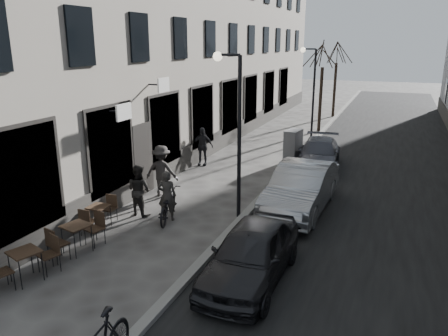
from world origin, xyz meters
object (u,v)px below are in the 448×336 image
Objects in this scene: tree_near at (323,54)px; car_far at (319,154)px; tree_far at (337,52)px; pedestrian_mid at (162,171)px; car_near at (251,253)px; streetlamp_far at (311,84)px; bicycle at (167,205)px; pedestrian_near at (139,190)px; bistro_set_a at (26,263)px; utility_cabinet at (293,147)px; bistro_set_b at (77,236)px; bistro_set_c at (99,215)px; streetlamp_near at (234,118)px; car_mid at (301,188)px; pedestrian_far at (202,146)px.

car_far is at bearing -80.16° from tree_near.
tree_near is 1.00× the size of tree_far.
car_near is (4.82, -4.36, -0.26)m from pedestrian_mid.
streetlamp_far reaches higher than bicycle.
tree_near reaches higher than pedestrian_near.
bistro_set_a is 1.04× the size of utility_cabinet.
streetlamp_far reaches higher than utility_cabinet.
pedestrian_near reaches higher than bicycle.
pedestrian_mid is at bearing -72.12° from bicycle.
bistro_set_b is at bearing 100.89° from pedestrian_near.
car_near reaches higher than bistro_set_c.
bistro_set_a is (-3.06, -5.49, -2.69)m from streetlamp_near.
streetlamp_near is at bearing -142.67° from car_mid.
tree_near is 19.57m from bistro_set_b.
streetlamp_far reaches higher than pedestrian_mid.
tree_far is at bearing 99.23° from utility_cabinet.
pedestrian_mid reaches higher than bistro_set_a.
bicycle is 0.47× the size of car_near.
tree_far is at bearing 96.98° from bistro_set_b.
car_mid is at bearing -163.03° from bicycle.
pedestrian_far is (-0.37, 10.61, 0.40)m from bistro_set_a.
pedestrian_mid is (0.31, 3.22, 0.50)m from bistro_set_c.
pedestrian_far is 0.40× the size of car_far.
utility_cabinet is at bearing 16.40° from pedestrian_far.
pedestrian_near is 0.39× the size of car_far.
car_mid reaches higher than bistro_set_a.
car_mid reaches higher than car_far.
tree_far is 24.87m from car_near.
utility_cabinet is 0.89× the size of pedestrian_far.
bistro_set_c is (-3.38, -14.36, -2.74)m from streetlamp_far.
tree_near is 9.39m from car_far.
car_far is at bearing -135.98° from pedestrian_mid.
tree_far is 1.22× the size of car_mid.
streetlamp_near reaches higher than bicycle.
tree_near is 16.71m from pedestrian_near.
pedestrian_far reaches higher than car_near.
pedestrian_mid is at bearing -70.14° from pedestrian_near.
pedestrian_mid is (-3.07, 0.86, -2.23)m from streetlamp_near.
tree_far is 25.41m from bistro_set_b.
pedestrian_mid is 0.40× the size of car_mid.
bicycle is 8.39m from car_far.
bistro_set_a is at bearing -98.68° from tree_near.
car_near is at bearing -84.83° from tree_near.
tree_near is 16.69m from bicycle.
bicycle is at bearing -118.73° from car_far.
tree_near is 21.15m from bistro_set_a.
pedestrian_near is (-2.84, -13.00, -2.33)m from streetlamp_far.
car_mid reaches higher than bistro_set_c.
streetlamp_near reaches higher than bistro_set_a.
pedestrian_mid is (-1.27, 1.92, 0.44)m from bicycle.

